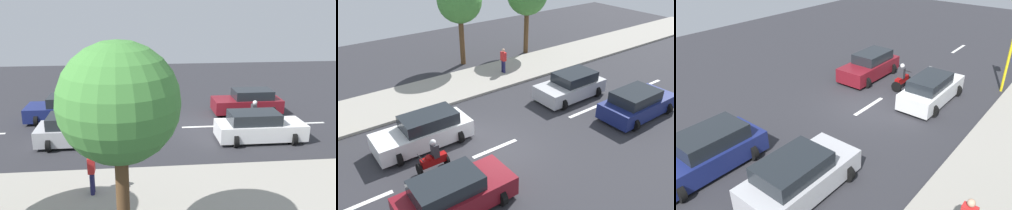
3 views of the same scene
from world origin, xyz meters
TOP-DOWN VIEW (x-y plane):
  - ground_plane at (0.00, 0.00)m, footprint 40.00×60.00m
  - lane_stripe_north at (0.00, -6.00)m, footprint 0.20×2.40m
  - lane_stripe_mid at (0.00, 0.00)m, footprint 0.20×2.40m
  - lane_stripe_south at (0.00, 6.00)m, footprint 0.20×2.40m
  - lane_stripe_far_south at (0.00, 12.00)m, footprint 0.20×2.40m
  - car_white at (2.21, 2.43)m, footprint 2.14×4.46m
  - car_silver at (1.76, -6.63)m, footprint 2.34×4.21m
  - car_maroon at (-2.23, 3.28)m, footprint 2.17×4.24m
  - car_dark_blue at (-1.90, -7.86)m, footprint 2.34×4.41m
  - motorcycle at (0.19, 2.95)m, footprint 0.60×1.30m

SIDE VIEW (x-z plane):
  - ground_plane at x=0.00m, z-range -0.10..0.00m
  - lane_stripe_north at x=0.00m, z-range 0.00..0.01m
  - lane_stripe_mid at x=0.00m, z-range 0.00..0.01m
  - lane_stripe_south at x=0.00m, z-range 0.00..0.01m
  - lane_stripe_far_south at x=0.00m, z-range 0.00..0.01m
  - motorcycle at x=0.19m, z-range -0.12..1.41m
  - car_maroon at x=-2.23m, z-range -0.05..1.47m
  - car_white at x=2.21m, z-range -0.05..1.47m
  - car_silver at x=1.76m, z-range -0.05..1.47m
  - car_dark_blue at x=-1.90m, z-range -0.05..1.47m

